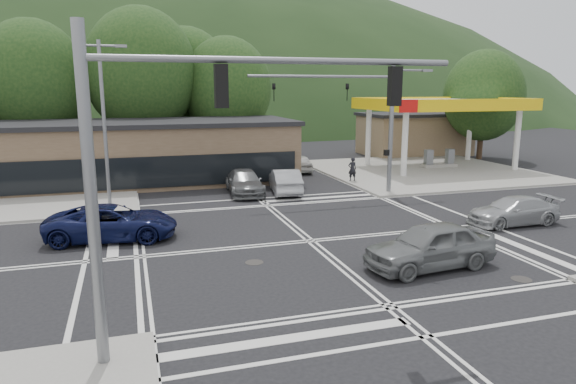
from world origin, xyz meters
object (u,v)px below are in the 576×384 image
object	(u,v)px
car_silver_east	(513,211)
car_northbound	(244,182)
car_queue_b	(299,163)
pedestrian	(352,169)
car_grey_center	(430,246)
car_queue_a	(285,181)
car_blue_west	(112,222)

from	to	relation	value
car_silver_east	car_northbound	world-z (taller)	car_northbound
car_queue_b	pedestrian	xyz separation A→B (m)	(2.00, -5.76, 0.29)
car_grey_center	car_silver_east	bearing A→B (deg)	113.99
car_queue_a	car_northbound	distance (m)	2.56
car_grey_center	pedestrian	size ratio (longest dim) A/B	3.03
car_grey_center	car_queue_a	distance (m)	14.80
car_grey_center	car_northbound	distance (m)	15.76
car_blue_west	car_queue_b	bearing A→B (deg)	-34.97
car_queue_b	car_queue_a	bearing A→B (deg)	71.76
car_queue_b	car_northbound	bearing A→B (deg)	56.12
car_blue_west	car_silver_east	bearing A→B (deg)	-92.31
car_blue_west	car_queue_b	size ratio (longest dim) A/B	1.38
car_northbound	pedestrian	xyz separation A→B (m)	(8.00, 1.36, 0.24)
car_grey_center	pedestrian	distance (m)	17.29
car_queue_a	car_blue_west	bearing A→B (deg)	45.26
car_northbound	pedestrian	distance (m)	8.12
car_queue_a	pedestrian	distance (m)	5.85
car_silver_east	car_northbound	size ratio (longest dim) A/B	0.91
car_queue_a	car_northbound	world-z (taller)	car_queue_a
car_silver_east	car_queue_a	xyz separation A→B (m)	(-8.43, 10.56, 0.10)
car_northbound	car_queue_b	bearing A→B (deg)	54.38
car_queue_b	car_blue_west	bearing A→B (deg)	54.10
car_silver_east	car_grey_center	bearing A→B (deg)	-59.75
car_silver_east	car_queue_b	xyz separation A→B (m)	(-4.91, 18.27, 0.01)
car_blue_west	car_silver_east	size ratio (longest dim) A/B	1.20
car_queue_a	car_grey_center	bearing A→B (deg)	103.32
car_blue_west	car_queue_b	xyz separation A→B (m)	(13.72, 15.16, -0.09)
car_blue_west	car_queue_b	distance (m)	20.45
car_silver_east	pedestrian	xyz separation A→B (m)	(-2.91, 12.51, 0.31)
car_blue_west	car_grey_center	distance (m)	13.45
car_queue_b	car_northbound	world-z (taller)	car_northbound
car_silver_east	car_northbound	xyz separation A→B (m)	(-10.91, 11.15, 0.06)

